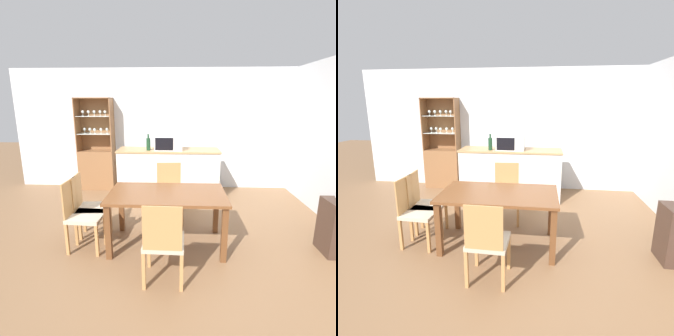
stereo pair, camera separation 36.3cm
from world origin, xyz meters
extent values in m
plane|color=brown|center=(0.00, 0.00, 0.00)|extent=(18.00, 18.00, 0.00)
cube|color=silver|center=(0.00, 2.63, 1.27)|extent=(6.80, 0.06, 2.55)
cube|color=silver|center=(-0.02, 1.91, 0.47)|extent=(1.92, 0.58, 0.95)
cube|color=tan|center=(-0.02, 1.91, 0.96)|extent=(1.95, 0.61, 0.03)
cube|color=brown|center=(-1.59, 2.42, 0.42)|extent=(0.75, 0.35, 0.85)
cube|color=brown|center=(-1.59, 2.59, 1.40)|extent=(0.75, 0.02, 1.11)
cube|color=brown|center=(-1.96, 2.42, 1.40)|extent=(0.02, 0.35, 1.11)
cube|color=brown|center=(-1.22, 2.42, 1.40)|extent=(0.02, 0.35, 1.11)
cube|color=brown|center=(-1.59, 2.42, 1.94)|extent=(0.75, 0.35, 0.02)
cube|color=silver|center=(-1.59, 2.42, 1.21)|extent=(0.71, 0.31, 0.01)
cube|color=silver|center=(-1.59, 2.42, 1.57)|extent=(0.71, 0.31, 0.01)
cylinder|color=silver|center=(-1.83, 2.46, 1.22)|extent=(0.04, 0.04, 0.01)
cylinder|color=silver|center=(-1.83, 2.46, 1.25)|extent=(0.01, 0.01, 0.06)
sphere|color=silver|center=(-1.83, 2.46, 1.30)|extent=(0.06, 0.06, 0.06)
cylinder|color=silver|center=(-1.83, 2.43, 1.58)|extent=(0.04, 0.04, 0.01)
cylinder|color=silver|center=(-1.83, 2.43, 1.61)|extent=(0.01, 0.01, 0.06)
sphere|color=silver|center=(-1.83, 2.43, 1.66)|extent=(0.06, 0.06, 0.06)
cylinder|color=silver|center=(-1.71, 2.44, 1.22)|extent=(0.04, 0.04, 0.01)
cylinder|color=silver|center=(-1.71, 2.44, 1.25)|extent=(0.01, 0.01, 0.06)
sphere|color=silver|center=(-1.71, 2.44, 1.30)|extent=(0.06, 0.06, 0.06)
cylinder|color=silver|center=(-1.71, 2.42, 1.58)|extent=(0.04, 0.04, 0.01)
cylinder|color=silver|center=(-1.71, 2.42, 1.61)|extent=(0.01, 0.01, 0.06)
sphere|color=silver|center=(-1.71, 2.42, 1.66)|extent=(0.06, 0.06, 0.06)
cylinder|color=silver|center=(-1.59, 2.38, 1.22)|extent=(0.04, 0.04, 0.01)
cylinder|color=silver|center=(-1.59, 2.38, 1.25)|extent=(0.01, 0.01, 0.06)
sphere|color=silver|center=(-1.59, 2.38, 1.30)|extent=(0.06, 0.06, 0.06)
cylinder|color=silver|center=(-1.59, 2.43, 1.58)|extent=(0.04, 0.04, 0.01)
cylinder|color=silver|center=(-1.59, 2.43, 1.61)|extent=(0.01, 0.01, 0.06)
sphere|color=silver|center=(-1.59, 2.43, 1.66)|extent=(0.06, 0.06, 0.06)
cylinder|color=silver|center=(-1.47, 2.43, 1.22)|extent=(0.04, 0.04, 0.01)
cylinder|color=silver|center=(-1.47, 2.43, 1.25)|extent=(0.01, 0.01, 0.06)
sphere|color=silver|center=(-1.47, 2.43, 1.30)|extent=(0.06, 0.06, 0.06)
cylinder|color=silver|center=(-1.47, 2.44, 1.58)|extent=(0.04, 0.04, 0.01)
cylinder|color=silver|center=(-1.47, 2.44, 1.61)|extent=(0.01, 0.01, 0.06)
sphere|color=silver|center=(-1.47, 2.44, 1.66)|extent=(0.06, 0.06, 0.06)
cylinder|color=silver|center=(-1.35, 2.46, 1.22)|extent=(0.04, 0.04, 0.01)
cylinder|color=silver|center=(-1.35, 2.46, 1.25)|extent=(0.01, 0.01, 0.06)
sphere|color=silver|center=(-1.35, 2.46, 1.30)|extent=(0.06, 0.06, 0.06)
cylinder|color=silver|center=(-1.35, 2.38, 1.58)|extent=(0.04, 0.04, 0.01)
cylinder|color=silver|center=(-1.35, 2.38, 1.61)|extent=(0.01, 0.01, 0.06)
sphere|color=silver|center=(-1.35, 2.38, 1.66)|extent=(0.06, 0.06, 0.06)
cube|color=brown|center=(0.04, 0.11, 0.71)|extent=(1.50, 0.85, 0.04)
cube|color=brown|center=(-0.64, -0.26, 0.35)|extent=(0.07, 0.07, 0.69)
cube|color=brown|center=(0.73, -0.26, 0.35)|extent=(0.07, 0.07, 0.69)
cube|color=brown|center=(-0.64, 0.47, 0.35)|extent=(0.07, 0.07, 0.69)
cube|color=brown|center=(0.73, 0.47, 0.35)|extent=(0.07, 0.07, 0.69)
cube|color=#C1B299|center=(0.04, 0.81, 0.44)|extent=(0.45, 0.45, 0.05)
cube|color=#B7844C|center=(0.03, 1.01, 0.69)|extent=(0.39, 0.05, 0.46)
cube|color=#B7844C|center=(0.25, 0.64, 0.21)|extent=(0.04, 0.04, 0.42)
cube|color=#B7844C|center=(-0.13, 0.61, 0.21)|extent=(0.04, 0.04, 0.42)
cube|color=#B7844C|center=(0.22, 1.02, 0.21)|extent=(0.04, 0.04, 0.42)
cube|color=#B7844C|center=(-0.16, 0.99, 0.21)|extent=(0.04, 0.04, 0.42)
cube|color=#C1B299|center=(0.04, -0.60, 0.44)|extent=(0.43, 0.43, 0.05)
cube|color=#B7844C|center=(0.04, -0.80, 0.69)|extent=(0.39, 0.03, 0.46)
cube|color=#B7844C|center=(-0.14, -0.41, 0.21)|extent=(0.04, 0.04, 0.42)
cube|color=#B7844C|center=(0.24, -0.41, 0.21)|extent=(0.04, 0.04, 0.42)
cube|color=#B7844C|center=(-0.15, -0.78, 0.21)|extent=(0.04, 0.04, 0.42)
cube|color=#B7844C|center=(0.23, -0.79, 0.21)|extent=(0.04, 0.04, 0.42)
cube|color=#C1B299|center=(-0.98, -0.02, 0.44)|extent=(0.44, 0.44, 0.05)
cube|color=#B7844C|center=(-1.18, -0.01, 0.69)|extent=(0.04, 0.39, 0.46)
cube|color=#B7844C|center=(-0.79, 0.16, 0.21)|extent=(0.04, 0.04, 0.42)
cube|color=#B7844C|center=(-0.80, -0.22, 0.21)|extent=(0.04, 0.04, 0.42)
cube|color=#B7844C|center=(-1.16, 0.18, 0.21)|extent=(0.04, 0.04, 0.42)
cube|color=#B7844C|center=(-1.18, -0.20, 0.21)|extent=(0.04, 0.04, 0.42)
cube|color=#C1B299|center=(-0.98, 0.23, 0.44)|extent=(0.45, 0.45, 0.05)
cube|color=#B7844C|center=(-1.18, 0.22, 0.69)|extent=(0.05, 0.39, 0.46)
cube|color=#B7844C|center=(-0.81, 0.44, 0.21)|extent=(0.04, 0.04, 0.42)
cube|color=#B7844C|center=(-0.78, 0.06, 0.21)|extent=(0.04, 0.04, 0.42)
cube|color=#B7844C|center=(-1.19, 0.41, 0.21)|extent=(0.04, 0.04, 0.42)
cube|color=#B7844C|center=(-1.16, 0.03, 0.21)|extent=(0.04, 0.04, 0.42)
cube|color=silver|center=(-0.01, 1.89, 1.11)|extent=(0.52, 0.40, 0.27)
cube|color=black|center=(-0.09, 1.69, 1.11)|extent=(0.33, 0.01, 0.23)
cylinder|color=#193D23|center=(-0.39, 1.78, 1.09)|extent=(0.08, 0.08, 0.23)
cylinder|color=#193D23|center=(-0.39, 1.78, 1.25)|extent=(0.03, 0.03, 0.08)
camera|label=1|loc=(0.19, -3.07, 1.86)|focal=28.00mm
camera|label=2|loc=(0.56, -3.04, 1.86)|focal=28.00mm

